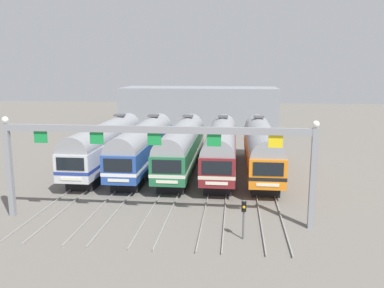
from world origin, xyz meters
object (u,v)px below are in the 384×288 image
object	(u,v)px
commuter_train_silver	(106,143)
yard_signal_mast	(244,212)
commuter_train_blue	(144,144)
commuter_train_maroon	(221,145)
catenary_gantry	(155,145)
commuter_train_green	(182,145)
commuter_train_orange	(261,146)

from	to	relation	value
commuter_train_silver	yard_signal_mast	size ratio (longest dim) A/B	7.49
commuter_train_silver	commuter_train_blue	size ratio (longest dim) A/B	1.00
commuter_train_maroon	yard_signal_mast	size ratio (longest dim) A/B	7.49
commuter_train_silver	yard_signal_mast	distance (m)	20.73
commuter_train_blue	catenary_gantry	world-z (taller)	catenary_gantry
commuter_train_silver	commuter_train_blue	bearing A→B (deg)	0.00
catenary_gantry	yard_signal_mast	xyz separation A→B (m)	(5.78, -2.21, -3.52)
commuter_train_green	catenary_gantry	xyz separation A→B (m)	(-0.00, -13.50, 2.53)
commuter_train_green	commuter_train_orange	world-z (taller)	same
commuter_train_silver	catenary_gantry	size ratio (longest dim) A/B	0.87
commuter_train_blue	catenary_gantry	distance (m)	14.26
commuter_train_silver	commuter_train_green	world-z (taller)	same
catenary_gantry	commuter_train_maroon	bearing A→B (deg)	74.08
commuter_train_blue	yard_signal_mast	world-z (taller)	commuter_train_blue
commuter_train_blue	commuter_train_maroon	size ratio (longest dim) A/B	1.00
commuter_train_blue	commuter_train_green	world-z (taller)	same
commuter_train_blue	commuter_train_green	bearing A→B (deg)	0.00
yard_signal_mast	commuter_train_blue	bearing A→B (deg)	121.50
commuter_train_green	commuter_train_orange	xyz separation A→B (m)	(7.70, 0.00, 0.00)
commuter_train_blue	commuter_train_maroon	xyz separation A→B (m)	(7.70, 0.00, 0.00)
commuter_train_blue	commuter_train_green	distance (m)	3.85
commuter_train_green	commuter_train_blue	bearing A→B (deg)	180.00
commuter_train_silver	commuter_train_maroon	bearing A→B (deg)	0.00
commuter_train_silver	commuter_train_blue	world-z (taller)	same
commuter_train_green	yard_signal_mast	bearing A→B (deg)	-69.82
commuter_train_orange	commuter_train_maroon	bearing A→B (deg)	180.00
commuter_train_green	commuter_train_maroon	distance (m)	3.85
commuter_train_silver	commuter_train_orange	distance (m)	15.40
commuter_train_orange	catenary_gantry	xyz separation A→B (m)	(-7.70, -13.50, 2.53)
commuter_train_green	commuter_train_orange	distance (m)	7.70
catenary_gantry	commuter_train_green	bearing A→B (deg)	90.00
commuter_train_orange	catenary_gantry	world-z (taller)	catenary_gantry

